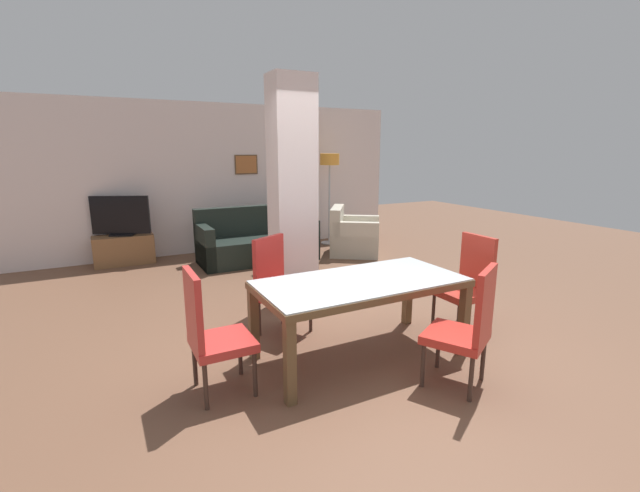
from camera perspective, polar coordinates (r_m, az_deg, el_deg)
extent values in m
plane|color=brown|center=(4.16, 5.26, -14.32)|extent=(18.00, 18.00, 0.00)
cube|color=silver|center=(8.23, -13.38, 8.73)|extent=(7.20, 0.06, 2.70)
cube|color=brown|center=(8.32, -9.82, 10.66)|extent=(0.44, 0.02, 0.36)
cube|color=#B26633|center=(8.31, -9.79, 10.65)|extent=(0.40, 0.01, 0.32)
cube|color=silver|center=(5.00, -3.68, 6.57)|extent=(0.49, 0.37, 2.70)
cube|color=brown|center=(3.56, 9.28, -6.95)|extent=(1.87, 0.06, 0.06)
cube|color=brown|center=(4.24, 2.30, -3.51)|extent=(1.87, 0.06, 0.06)
cube|color=brown|center=(3.50, -7.16, -7.20)|extent=(0.06, 0.80, 0.06)
cube|color=brown|center=(4.43, 15.37, -3.25)|extent=(0.06, 0.80, 0.06)
cube|color=silver|center=(3.88, 5.49, -4.58)|extent=(1.85, 0.90, 0.01)
cube|color=brown|center=(3.31, -4.04, -15.33)|extent=(0.08, 0.08, 0.67)
cube|color=brown|center=(4.26, 18.66, -9.34)|extent=(0.08, 0.08, 0.67)
cube|color=brown|center=(4.01, -8.84, -10.24)|extent=(0.08, 0.08, 0.67)
cube|color=brown|center=(4.82, 11.60, -6.29)|extent=(0.08, 0.08, 0.67)
cube|color=red|center=(3.70, 17.60, -11.45)|extent=(0.63, 0.63, 0.07)
cube|color=red|center=(3.54, 21.16, -7.28)|extent=(0.41, 0.26, 0.57)
cylinder|color=#412D25|center=(3.68, 13.56, -15.19)|extent=(0.04, 0.04, 0.38)
cylinder|color=#412D25|center=(4.00, 15.49, -12.90)|extent=(0.04, 0.04, 0.38)
cylinder|color=#412D25|center=(3.59, 19.49, -16.36)|extent=(0.04, 0.04, 0.38)
cylinder|color=#412D25|center=(3.92, 20.91, -13.87)|extent=(0.04, 0.04, 0.38)
cube|color=red|center=(3.51, -12.84, -12.47)|extent=(0.46, 0.46, 0.07)
cube|color=red|center=(3.35, -16.53, -8.05)|extent=(0.05, 0.44, 0.57)
cylinder|color=#412D25|center=(3.82, -10.60, -13.93)|extent=(0.04, 0.04, 0.38)
cylinder|color=#412D25|center=(3.50, -8.68, -16.52)|extent=(0.04, 0.04, 0.38)
cylinder|color=#412D25|center=(3.75, -16.35, -14.84)|extent=(0.04, 0.04, 0.38)
cylinder|color=#412D25|center=(3.42, -15.00, -17.62)|extent=(0.04, 0.04, 0.38)
cube|color=red|center=(4.45, -4.71, -6.67)|extent=(0.62, 0.62, 0.07)
cube|color=red|center=(4.48, -6.84, -2.31)|extent=(0.41, 0.25, 0.57)
cylinder|color=#412D25|center=(4.56, -1.26, -9.13)|extent=(0.04, 0.04, 0.38)
cylinder|color=#412D25|center=(4.28, -4.24, -10.69)|extent=(0.04, 0.04, 0.38)
cylinder|color=#412D25|center=(4.78, -5.03, -8.14)|extent=(0.04, 0.04, 0.38)
cylinder|color=#412D25|center=(4.51, -8.10, -9.53)|extent=(0.04, 0.04, 0.38)
cube|color=red|center=(4.75, 18.29, -6.00)|extent=(0.46, 0.46, 0.07)
cube|color=red|center=(4.81, 20.27, -1.96)|extent=(0.05, 0.44, 0.57)
cylinder|color=#412D25|center=(4.58, 18.12, -9.71)|extent=(0.04, 0.04, 0.38)
cylinder|color=#412D25|center=(4.83, 14.89, -8.30)|extent=(0.04, 0.04, 0.38)
cylinder|color=#412D25|center=(4.84, 21.31, -8.70)|extent=(0.04, 0.04, 0.38)
cylinder|color=#412D25|center=(5.08, 18.09, -7.44)|extent=(0.04, 0.04, 0.38)
cube|color=black|center=(7.41, -8.25, -0.41)|extent=(1.96, 0.85, 0.42)
cube|color=black|center=(7.64, -9.21, 3.46)|extent=(1.96, 0.18, 0.50)
cube|color=black|center=(7.72, -1.97, 1.29)|extent=(0.16, 0.85, 0.69)
cube|color=black|center=(7.15, -15.12, -0.10)|extent=(0.16, 0.85, 0.69)
cube|color=beige|center=(7.90, 4.71, 0.43)|extent=(1.22, 1.23, 0.40)
cube|color=beige|center=(7.84, 2.31, 3.56)|extent=(0.67, 0.85, 0.46)
cube|color=beige|center=(8.25, 4.85, 1.86)|extent=(0.78, 0.60, 0.65)
cube|color=beige|center=(7.50, 4.59, 0.74)|extent=(0.78, 0.60, 0.65)
cube|color=olive|center=(6.55, -4.29, -0.35)|extent=(0.77, 0.56, 0.04)
cube|color=olive|center=(6.61, -4.26, -2.13)|extent=(0.69, 0.48, 0.38)
cylinder|color=#4C2D14|center=(6.57, -5.46, 0.62)|extent=(0.08, 0.08, 0.18)
cylinder|color=#4C2D14|center=(6.54, -5.48, 1.66)|extent=(0.03, 0.03, 0.06)
cylinder|color=#B7B7BC|center=(6.53, -5.49, 1.98)|extent=(0.04, 0.04, 0.01)
cube|color=brown|center=(7.86, -24.67, -0.46)|extent=(0.94, 0.40, 0.49)
cube|color=black|center=(7.81, -24.85, 1.39)|extent=(0.42, 0.33, 0.03)
cube|color=black|center=(7.76, -25.08, 3.77)|extent=(0.87, 0.41, 0.63)
cylinder|color=#B7B7BC|center=(8.75, 1.24, 0.44)|extent=(0.34, 0.34, 0.02)
cylinder|color=#B7B7BC|center=(8.62, 1.27, 5.57)|extent=(0.04, 0.04, 1.56)
cylinder|color=#F29E38|center=(8.55, 1.30, 11.50)|extent=(0.38, 0.38, 0.22)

